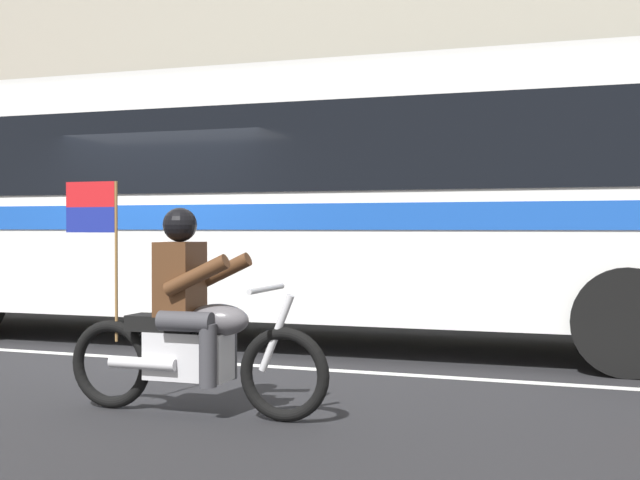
# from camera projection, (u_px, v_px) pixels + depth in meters

# --- Properties ---
(ground_plane) EXTENTS (60.00, 60.00, 0.00)m
(ground_plane) POSITION_uv_depth(u_px,v_px,m) (163.00, 350.00, 9.50)
(ground_plane) COLOR black
(sidewalk_curb) EXTENTS (28.00, 3.80, 0.15)m
(sidewalk_curb) POSITION_uv_depth(u_px,v_px,m) (316.00, 305.00, 14.30)
(sidewalk_curb) COLOR gray
(sidewalk_curb) RESTS_ON ground_plane
(lane_center_stripe) EXTENTS (26.60, 0.14, 0.01)m
(lane_center_stripe) POSITION_uv_depth(u_px,v_px,m) (135.00, 358.00, 8.94)
(lane_center_stripe) COLOR silver
(lane_center_stripe) RESTS_ON ground_plane
(office_building_facade) EXTENTS (28.00, 0.89, 11.11)m
(office_building_facade) POSITION_uv_depth(u_px,v_px,m) (356.00, 18.00, 16.36)
(office_building_facade) COLOR gray
(office_building_facade) RESTS_ON ground_plane
(transit_bus) EXTENTS (13.51, 2.87, 3.22)m
(transit_bus) POSITION_uv_depth(u_px,v_px,m) (306.00, 189.00, 10.15)
(transit_bus) COLOR white
(transit_bus) RESTS_ON ground_plane
(motorcycle_with_rider) EXTENTS (2.20, 0.64, 1.78)m
(motorcycle_with_rider) POSITION_uv_depth(u_px,v_px,m) (191.00, 326.00, 6.24)
(motorcycle_with_rider) COLOR black
(motorcycle_with_rider) RESTS_ON ground_plane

